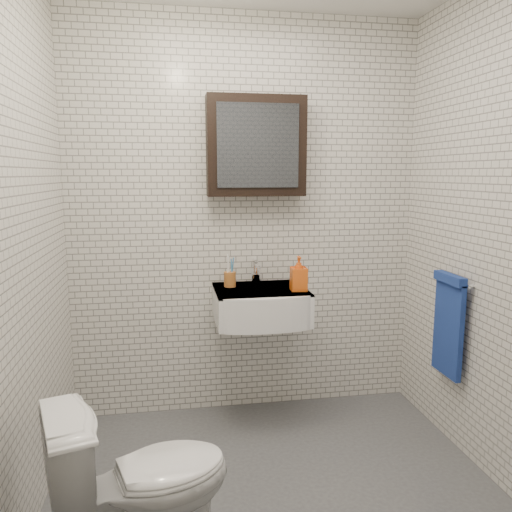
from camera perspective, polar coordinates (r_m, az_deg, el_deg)
The scene contains 9 objects.
ground at distance 2.66m, azimuth 2.59°, elevation -25.82°, with size 2.20×2.00×0.01m, color #44464B.
room_shell at distance 2.17m, azimuth 2.88°, elevation 7.55°, with size 2.22×2.02×2.51m.
washbasin at distance 3.00m, azimuth 0.64°, elevation -5.66°, with size 0.55×0.50×0.20m.
faucet at distance 3.15m, azimuth 0.00°, elevation -1.91°, with size 0.06×0.20×0.15m.
mirror_cabinet at distance 3.09m, azimuth 0.02°, elevation 12.43°, with size 0.60×0.15×0.60m.
towel_rail at distance 3.01m, azimuth 21.16°, elevation -6.90°, with size 0.09×0.30×0.58m.
toothbrush_cup at distance 3.07m, azimuth -3.00°, elevation -2.58°, with size 0.07×0.07×0.20m.
soap_bottle at distance 2.96m, azimuth 4.91°, elevation -2.01°, with size 0.09×0.09×0.21m, color orange.
toilet at distance 2.18m, azimuth -12.81°, elevation -23.87°, with size 0.39×0.68×0.70m, color white.
Camera 1 is at (-0.47, -2.12, 1.54)m, focal length 35.00 mm.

